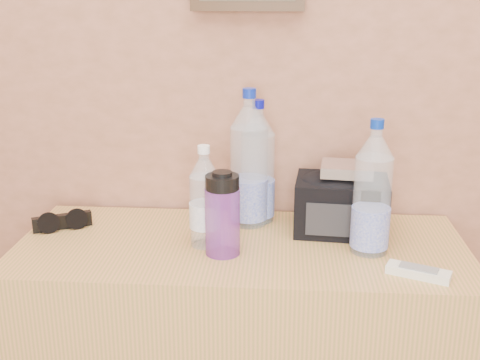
{
  "coord_description": "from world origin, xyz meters",
  "views": [
    {
      "loc": [
        0.01,
        0.34,
        1.33
      ],
      "look_at": [
        -0.09,
        1.71,
        0.89
      ],
      "focal_mm": 45.0,
      "sensor_mm": 36.0,
      "label": 1
    }
  ],
  "objects_px": {
    "pet_large_c": "(258,168)",
    "toiletry_bag": "(341,202)",
    "pet_large_b": "(249,166)",
    "pet_large_d": "(372,195)",
    "nalgene_bottle": "(222,214)",
    "ac_remote": "(418,272)",
    "foil_packet": "(347,169)",
    "sunglasses": "(62,222)",
    "pet_small": "(205,202)"
  },
  "relations": [
    {
      "from": "foil_packet",
      "to": "pet_large_c",
      "type": "bearing_deg",
      "value": 161.57
    },
    {
      "from": "pet_large_c",
      "to": "toiletry_bag",
      "type": "xyz_separation_m",
      "value": [
        0.22,
        -0.06,
        -0.07
      ]
    },
    {
      "from": "pet_small",
      "to": "sunglasses",
      "type": "distance_m",
      "value": 0.42
    },
    {
      "from": "pet_large_b",
      "to": "ac_remote",
      "type": "relative_size",
      "value": 2.65
    },
    {
      "from": "pet_small",
      "to": "ac_remote",
      "type": "relative_size",
      "value": 1.84
    },
    {
      "from": "pet_large_c",
      "to": "toiletry_bag",
      "type": "relative_size",
      "value": 1.42
    },
    {
      "from": "pet_small",
      "to": "ac_remote",
      "type": "height_order",
      "value": "pet_small"
    },
    {
      "from": "pet_large_b",
      "to": "sunglasses",
      "type": "bearing_deg",
      "value": -170.96
    },
    {
      "from": "nalgene_bottle",
      "to": "sunglasses",
      "type": "xyz_separation_m",
      "value": [
        -0.45,
        0.13,
        -0.08
      ]
    },
    {
      "from": "nalgene_bottle",
      "to": "ac_remote",
      "type": "bearing_deg",
      "value": -11.33
    },
    {
      "from": "sunglasses",
      "to": "toiletry_bag",
      "type": "xyz_separation_m",
      "value": [
        0.75,
        0.04,
        0.06
      ]
    },
    {
      "from": "ac_remote",
      "to": "foil_packet",
      "type": "relative_size",
      "value": 1.07
    },
    {
      "from": "pet_small",
      "to": "foil_packet",
      "type": "xyz_separation_m",
      "value": [
        0.36,
        0.1,
        0.06
      ]
    },
    {
      "from": "ac_remote",
      "to": "sunglasses",
      "type": "bearing_deg",
      "value": -170.35
    },
    {
      "from": "sunglasses",
      "to": "pet_small",
      "type": "bearing_deg",
      "value": -38.54
    },
    {
      "from": "pet_large_d",
      "to": "nalgene_bottle",
      "type": "bearing_deg",
      "value": -173.85
    },
    {
      "from": "pet_large_c",
      "to": "foil_packet",
      "type": "xyz_separation_m",
      "value": [
        0.23,
        -0.08,
        0.03
      ]
    },
    {
      "from": "pet_large_c",
      "to": "pet_small",
      "type": "height_order",
      "value": "pet_large_c"
    },
    {
      "from": "ac_remote",
      "to": "foil_packet",
      "type": "bearing_deg",
      "value": 143.86
    },
    {
      "from": "sunglasses",
      "to": "nalgene_bottle",
      "type": "bearing_deg",
      "value": -43.37
    },
    {
      "from": "pet_large_b",
      "to": "nalgene_bottle",
      "type": "distance_m",
      "value": 0.22
    },
    {
      "from": "pet_large_d",
      "to": "toiletry_bag",
      "type": "xyz_separation_m",
      "value": [
        -0.06,
        0.13,
        -0.07
      ]
    },
    {
      "from": "nalgene_bottle",
      "to": "foil_packet",
      "type": "xyz_separation_m",
      "value": [
        0.31,
        0.15,
        0.07
      ]
    },
    {
      "from": "nalgene_bottle",
      "to": "ac_remote",
      "type": "relative_size",
      "value": 1.49
    },
    {
      "from": "nalgene_bottle",
      "to": "toiletry_bag",
      "type": "distance_m",
      "value": 0.34
    },
    {
      "from": "pet_large_b",
      "to": "pet_large_c",
      "type": "relative_size",
      "value": 1.1
    },
    {
      "from": "nalgene_bottle",
      "to": "toiletry_bag",
      "type": "xyz_separation_m",
      "value": [
        0.3,
        0.17,
        -0.02
      ]
    },
    {
      "from": "pet_large_c",
      "to": "foil_packet",
      "type": "bearing_deg",
      "value": -18.43
    },
    {
      "from": "pet_large_d",
      "to": "ac_remote",
      "type": "bearing_deg",
      "value": -53.8
    },
    {
      "from": "pet_large_b",
      "to": "nalgene_bottle",
      "type": "bearing_deg",
      "value": -104.08
    },
    {
      "from": "nalgene_bottle",
      "to": "sunglasses",
      "type": "distance_m",
      "value": 0.47
    },
    {
      "from": "nalgene_bottle",
      "to": "foil_packet",
      "type": "distance_m",
      "value": 0.35
    },
    {
      "from": "pet_small",
      "to": "toiletry_bag",
      "type": "height_order",
      "value": "pet_small"
    },
    {
      "from": "ac_remote",
      "to": "pet_large_d",
      "type": "bearing_deg",
      "value": 149.36
    },
    {
      "from": "pet_large_b",
      "to": "pet_small",
      "type": "xyz_separation_m",
      "value": [
        -0.1,
        -0.16,
        -0.05
      ]
    },
    {
      "from": "pet_large_d",
      "to": "sunglasses",
      "type": "bearing_deg",
      "value": 173.83
    },
    {
      "from": "nalgene_bottle",
      "to": "ac_remote",
      "type": "distance_m",
      "value": 0.47
    },
    {
      "from": "pet_large_c",
      "to": "foil_packet",
      "type": "relative_size",
      "value": 2.59
    },
    {
      "from": "pet_large_b",
      "to": "pet_large_d",
      "type": "bearing_deg",
      "value": -28.52
    },
    {
      "from": "pet_small",
      "to": "pet_large_b",
      "type": "bearing_deg",
      "value": 57.12
    },
    {
      "from": "pet_large_b",
      "to": "pet_large_d",
      "type": "relative_size",
      "value": 1.12
    },
    {
      "from": "sunglasses",
      "to": "foil_packet",
      "type": "bearing_deg",
      "value": -25.61
    },
    {
      "from": "pet_large_c",
      "to": "sunglasses",
      "type": "distance_m",
      "value": 0.55
    },
    {
      "from": "sunglasses",
      "to": "toiletry_bag",
      "type": "bearing_deg",
      "value": -24.51
    },
    {
      "from": "pet_large_b",
      "to": "ac_remote",
      "type": "distance_m",
      "value": 0.52
    },
    {
      "from": "pet_large_c",
      "to": "ac_remote",
      "type": "xyz_separation_m",
      "value": [
        0.38,
        -0.32,
        -0.14
      ]
    },
    {
      "from": "pet_large_b",
      "to": "nalgene_bottle",
      "type": "xyz_separation_m",
      "value": [
        -0.05,
        -0.2,
        -0.06
      ]
    },
    {
      "from": "pet_large_d",
      "to": "toiletry_bag",
      "type": "bearing_deg",
      "value": 114.62
    },
    {
      "from": "nalgene_bottle",
      "to": "sunglasses",
      "type": "bearing_deg",
      "value": 164.34
    },
    {
      "from": "foil_packet",
      "to": "ac_remote",
      "type": "bearing_deg",
      "value": -59.29
    }
  ]
}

